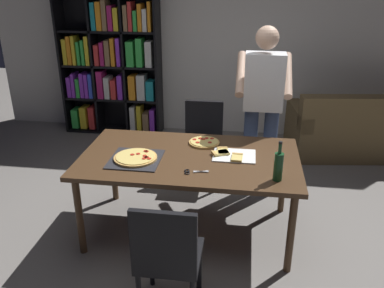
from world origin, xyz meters
name	(u,v)px	position (x,y,z in m)	size (l,w,h in m)	color
ground_plane	(190,229)	(0.00, 0.00, 0.00)	(12.00, 12.00, 0.00)	gray
back_wall	(217,34)	(0.00, 2.60, 1.40)	(6.40, 0.10, 2.80)	silver
dining_table	(190,163)	(0.00, 0.00, 0.69)	(1.86, 1.05, 0.75)	#4C331E
chair_near_camera	(167,254)	(0.00, -1.01, 0.51)	(0.42, 0.42, 0.90)	black
chair_far_side	(203,137)	(0.00, 1.01, 0.51)	(0.42, 0.42, 0.90)	black
couch	(359,132)	(1.91, 1.99, 0.30)	(1.80, 1.06, 0.85)	brown
bookshelf	(113,66)	(-1.44, 2.37, 0.96)	(1.40, 0.35, 1.95)	black
person_serving_pizza	(263,104)	(0.62, 0.79, 1.00)	(0.55, 0.54, 1.75)	#38476B
pepperoni_pizza_on_tray	(136,158)	(-0.44, -0.13, 0.77)	(0.42, 0.42, 0.04)	#2D2D33
pizza_slices_on_towel	(231,155)	(0.35, 0.06, 0.76)	(0.38, 0.28, 0.03)	white
wine_bottle	(278,166)	(0.72, -0.33, 0.87)	(0.07, 0.07, 0.32)	#194723
kitchen_scissors	(192,172)	(0.06, -0.29, 0.76)	(0.20, 0.09, 0.01)	silver
second_pizza_plain	(204,142)	(0.09, 0.29, 0.76)	(0.28, 0.28, 0.03)	tan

